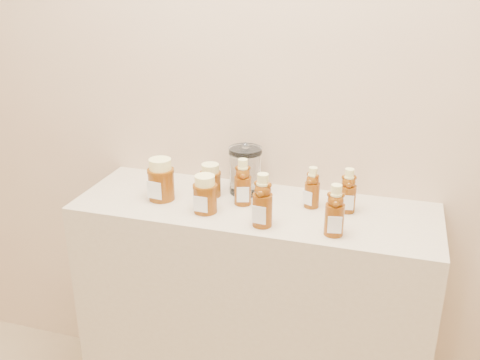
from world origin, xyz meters
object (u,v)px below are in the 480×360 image
(display_table, at_px, (253,318))
(bear_bottle_back_left, at_px, (243,179))
(bear_bottle_front_left, at_px, (263,197))
(honey_jar_left, at_px, (161,179))
(glass_canister, at_px, (245,168))

(display_table, height_order, bear_bottle_back_left, bear_bottle_back_left)
(bear_bottle_front_left, distance_m, honey_jar_left, 0.39)
(display_table, distance_m, bear_bottle_back_left, 0.54)
(display_table, height_order, glass_canister, glass_canister)
(bear_bottle_front_left, bearing_deg, bear_bottle_back_left, 131.57)
(bear_bottle_front_left, bearing_deg, glass_canister, 122.28)
(bear_bottle_front_left, xyz_separation_m, glass_canister, (-0.12, 0.23, -0.01))
(glass_canister, bearing_deg, display_table, -59.31)
(glass_canister, bearing_deg, bear_bottle_back_left, -78.58)
(display_table, xyz_separation_m, honey_jar_left, (-0.32, -0.03, 0.52))
(bear_bottle_front_left, distance_m, glass_canister, 0.26)
(bear_bottle_front_left, bearing_deg, honey_jar_left, 170.65)
(bear_bottle_front_left, relative_size, glass_canister, 1.07)
(display_table, relative_size, bear_bottle_back_left, 6.73)
(bear_bottle_front_left, xyz_separation_m, honey_jar_left, (-0.38, 0.09, -0.02))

